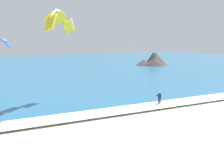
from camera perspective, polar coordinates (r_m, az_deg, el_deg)
name	(u,v)px	position (r m, az deg, el deg)	size (l,w,h in m)	color
sea	(47,65)	(87.16, -13.66, 1.88)	(200.00, 120.00, 0.20)	teal
surf_foam	(169,103)	(33.76, 11.93, -6.01)	(200.00, 3.08, 0.04)	white
surfboard	(159,105)	(33.66, 9.98, -6.34)	(0.47, 1.41, 0.09)	#239EC6
kitesurfer	(159,97)	(33.48, 9.99, -4.81)	(0.55, 0.53, 1.69)	#191E38
kite_primary	(58,19)	(35.17, -11.43, 11.34)	(12.60, 10.48, 10.53)	yellow
headland_right	(153,60)	(85.20, 8.75, 3.03)	(10.97, 9.72, 4.31)	#56514C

